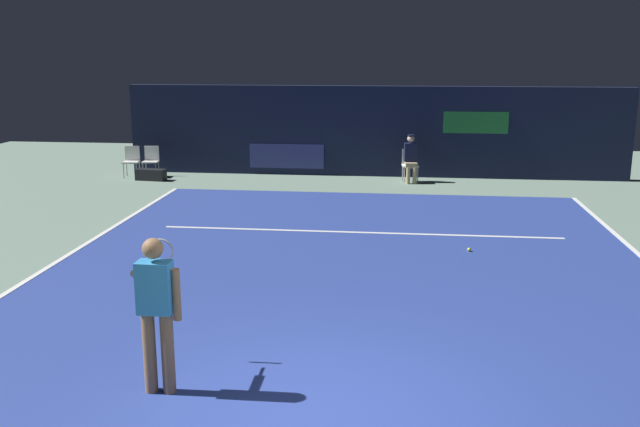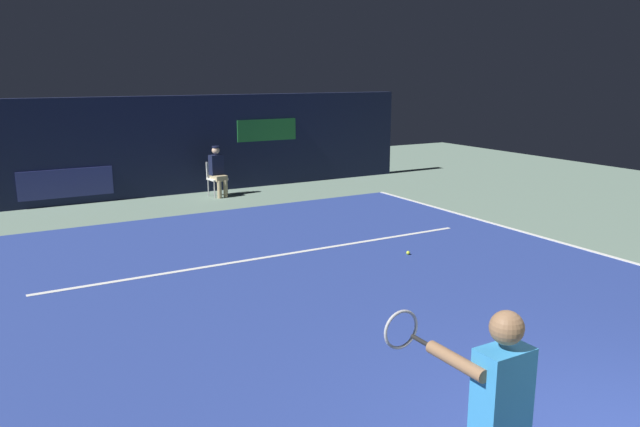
# 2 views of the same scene
# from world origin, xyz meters

# --- Properties ---
(ground_plane) EXTENTS (29.70, 29.70, 0.00)m
(ground_plane) POSITION_xyz_m (0.00, 5.10, 0.00)
(ground_plane) COLOR slate
(court_surface) EXTENTS (10.32, 12.21, 0.01)m
(court_surface) POSITION_xyz_m (0.00, 5.10, 0.01)
(court_surface) COLOR navy
(court_surface) RESTS_ON ground
(line_sideline_left) EXTENTS (0.10, 12.21, 0.01)m
(line_sideline_left) POSITION_xyz_m (5.11, 5.10, 0.01)
(line_sideline_left) COLOR white
(line_sideline_left) RESTS_ON court_surface
(line_service) EXTENTS (8.05, 0.10, 0.01)m
(line_service) POSITION_xyz_m (0.00, 7.24, 0.01)
(line_service) COLOR white
(line_service) RESTS_ON court_surface
(back_wall) EXTENTS (14.44, 0.33, 2.60)m
(back_wall) POSITION_xyz_m (-0.00, 13.85, 1.30)
(back_wall) COLOR #141933
(back_wall) RESTS_ON ground
(tennis_player) EXTENTS (0.62, 0.92, 1.73)m
(tennis_player) POSITION_xyz_m (-1.73, 0.35, 0.99)
(tennis_player) COLOR #8C6647
(tennis_player) RESTS_ON ground
(line_judge_on_chair) EXTENTS (0.49, 0.56, 1.32)m
(line_judge_on_chair) POSITION_xyz_m (1.08, 12.93, 0.69)
(line_judge_on_chair) COLOR white
(line_judge_on_chair) RESTS_ON ground
(tennis_ball) EXTENTS (0.07, 0.07, 0.07)m
(tennis_ball) POSITION_xyz_m (2.08, 6.13, 0.05)
(tennis_ball) COLOR #CCE033
(tennis_ball) RESTS_ON court_surface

